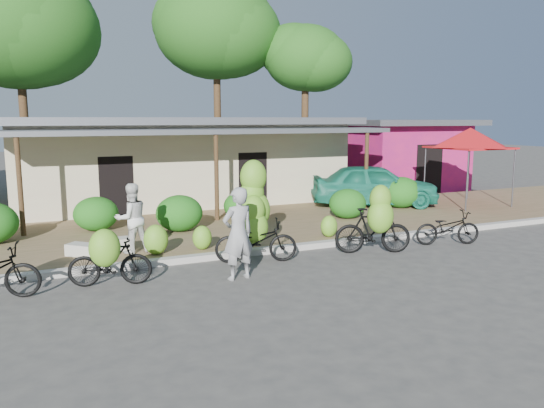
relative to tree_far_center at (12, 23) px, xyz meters
The scene contains 26 objects.
ground 18.58m from the tree_far_center, 70.55° to the right, with size 100.00×100.00×0.00m, color #42403D.
sidewalk 14.43m from the tree_far_center, 62.89° to the right, with size 60.00×6.00×0.12m, color #8A6C4A.
curb 16.84m from the tree_far_center, 68.04° to the right, with size 60.00×0.25×0.15m, color #A8A399.
shop_main 9.50m from the tree_far_center, 42.34° to the right, with size 13.00×8.50×3.35m.
shop_pink 17.89m from the tree_far_center, 17.56° to the right, with size 6.00×6.00×3.25m.
tree_far_center is the anchor object (origin of this frame).
tree_center_right 9.03m from the tree_far_center, ahead, with size 6.17×6.13×10.14m.
tree_near_right 13.12m from the tree_far_center, ahead, with size 4.29×4.09×7.98m.
hedge_1 12.32m from the tree_far_center, 78.82° to the right, with size 1.26×1.13×0.98m, color #1D6216.
hedge_2 13.68m from the tree_far_center, 69.56° to the right, with size 1.34×1.20×1.04m, color #1D6216.
hedge_3 13.87m from the tree_far_center, 58.03° to the right, with size 1.16×1.05×0.91m, color #1D6216.
hedge_4 16.39m from the tree_far_center, 49.92° to the right, with size 1.23×1.10×0.96m, color #1D6216.
hedge_5 17.61m from the tree_far_center, 40.01° to the right, with size 1.43×1.29×1.12m, color #1D6216.
red_canopy 19.28m from the tree_far_center, 35.69° to the right, with size 3.50×3.50×2.86m.
bike_left 16.82m from the tree_far_center, 83.62° to the right, with size 1.70×1.30×1.30m.
bike_center 16.66m from the tree_far_center, 70.42° to the right, with size 2.02×1.43×2.35m.
bike_right 18.47m from the tree_far_center, 62.44° to the right, with size 1.96×1.47×1.79m.
bike_far_right 19.64m from the tree_far_center, 55.70° to the right, with size 1.82×1.11×0.90m.
loose_banana_a 15.47m from the tree_far_center, 77.52° to the right, with size 0.58×0.49×0.72m, color #74B22C.
loose_banana_b 15.74m from the tree_far_center, 72.98° to the right, with size 0.48×0.41×0.60m, color #74B22C.
loose_banana_c 17.07m from the tree_far_center, 60.44° to the right, with size 0.47×0.40×0.59m, color #74B22C.
sack_near 14.73m from the tree_far_center, 80.35° to the right, with size 0.85×0.40×0.30m, color beige.
sack_far 14.82m from the tree_far_center, 83.82° to the right, with size 0.75×0.38×0.28m, color beige.
vendor 17.55m from the tree_far_center, 74.98° to the right, with size 0.71×0.46×1.94m, color gray.
bystander 14.80m from the tree_far_center, 79.11° to the right, with size 0.82×0.64×1.68m, color silver.
teal_van 16.63m from the tree_far_center, 39.44° to the right, with size 1.84×4.58×1.56m, color #1A765D.
Camera 1 is at (-5.17, -9.74, 3.32)m, focal length 35.00 mm.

